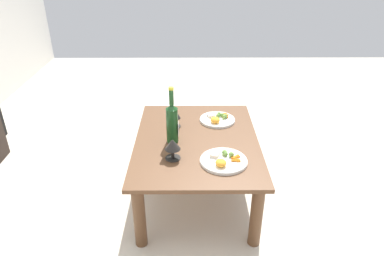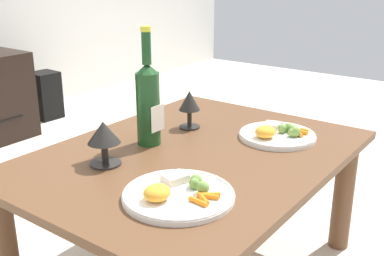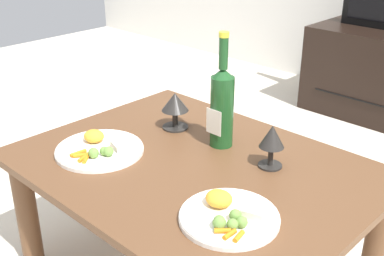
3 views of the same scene
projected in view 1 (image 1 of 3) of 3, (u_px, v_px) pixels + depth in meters
name	position (u px, v px, depth m)	size (l,w,h in m)	color
ground_plane	(196.00, 194.00, 2.44)	(6.40, 6.40, 0.00)	beige
dining_table	(197.00, 149.00, 2.27)	(1.03, 0.78, 0.43)	brown
wine_bottle	(172.00, 122.00, 2.15)	(0.07, 0.08, 0.36)	#19471E
goblet_left	(173.00, 146.00, 2.00)	(0.09, 0.09, 0.13)	black
goblet_right	(175.00, 115.00, 2.35)	(0.07, 0.07, 0.13)	black
dinner_plate_left	(223.00, 160.00, 2.00)	(0.27, 0.27, 0.05)	white
dinner_plate_right	(217.00, 119.00, 2.46)	(0.25, 0.25, 0.05)	white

